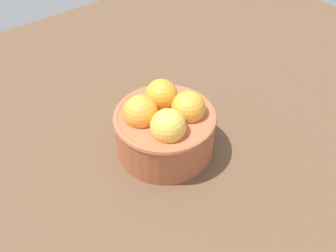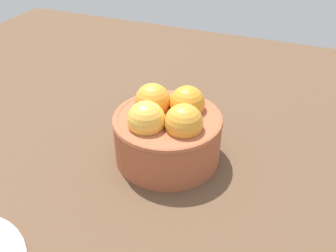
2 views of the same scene
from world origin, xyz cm
name	(u,v)px [view 2 (image 2 of 2)]	position (x,y,z in cm)	size (l,w,h in cm)	color
ground_plane	(168,167)	(0.00, 0.00, -1.76)	(116.78, 94.10, 3.52)	brown
terracotta_bowl	(167,130)	(0.01, 0.00, 4.29)	(13.75, 13.75, 9.36)	#AD5938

